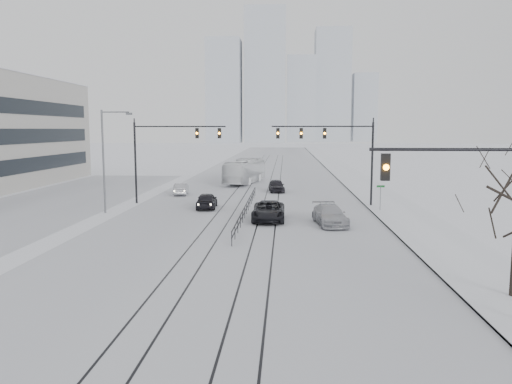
# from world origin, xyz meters

# --- Properties ---
(road) EXTENTS (22.00, 260.00, 0.02)m
(road) POSITION_xyz_m (0.00, 60.00, 0.01)
(road) COLOR silver
(road) RESTS_ON ground
(sidewalk_east) EXTENTS (5.00, 260.00, 0.16)m
(sidewalk_east) POSITION_xyz_m (13.50, 60.00, 0.08)
(sidewalk_east) COLOR white
(sidewalk_east) RESTS_ON ground
(curb) EXTENTS (0.10, 260.00, 0.12)m
(curb) POSITION_xyz_m (11.05, 60.00, 0.06)
(curb) COLOR gray
(curb) RESTS_ON ground
(parking_strip) EXTENTS (14.00, 60.00, 0.03)m
(parking_strip) POSITION_xyz_m (-20.00, 35.00, 0.01)
(parking_strip) COLOR silver
(parking_strip) RESTS_ON ground
(tram_rails) EXTENTS (5.30, 180.00, 0.01)m
(tram_rails) POSITION_xyz_m (-0.00, 40.00, 0.02)
(tram_rails) COLOR black
(tram_rails) RESTS_ON ground
(skyline) EXTENTS (96.00, 48.00, 72.00)m
(skyline) POSITION_xyz_m (5.02, 273.63, 30.65)
(skyline) COLOR #ACB3BC
(skyline) RESTS_ON ground
(traffic_mast_near) EXTENTS (6.10, 0.37, 7.00)m
(traffic_mast_near) POSITION_xyz_m (10.79, 6.00, 4.56)
(traffic_mast_near) COLOR black
(traffic_mast_near) RESTS_ON ground
(traffic_mast_ne) EXTENTS (9.60, 0.37, 8.00)m
(traffic_mast_ne) POSITION_xyz_m (8.15, 34.99, 5.76)
(traffic_mast_ne) COLOR black
(traffic_mast_ne) RESTS_ON ground
(traffic_mast_nw) EXTENTS (9.10, 0.37, 8.00)m
(traffic_mast_nw) POSITION_xyz_m (-8.52, 36.00, 5.57)
(traffic_mast_nw) COLOR black
(traffic_mast_nw) RESTS_ON ground
(street_light_west) EXTENTS (2.73, 0.25, 9.00)m
(street_light_west) POSITION_xyz_m (-12.20, 30.00, 5.21)
(street_light_west) COLOR #595B60
(street_light_west) RESTS_ON ground
(median_fence) EXTENTS (0.06, 24.00, 1.00)m
(median_fence) POSITION_xyz_m (0.00, 30.00, 0.53)
(median_fence) COLOR black
(median_fence) RESTS_ON ground
(street_sign) EXTENTS (0.70, 0.06, 2.40)m
(street_sign) POSITION_xyz_m (11.80, 32.00, 1.61)
(street_sign) COLOR #595B60
(street_sign) RESTS_ON ground
(sedan_sb_inner) EXTENTS (2.02, 4.47, 1.49)m
(sedan_sb_inner) POSITION_xyz_m (-3.94, 32.95, 0.75)
(sedan_sb_inner) COLOR black
(sedan_sb_inner) RESTS_ON ground
(sedan_sb_outer) EXTENTS (1.81, 4.09, 1.30)m
(sedan_sb_outer) POSITION_xyz_m (-8.36, 42.48, 0.65)
(sedan_sb_outer) COLOR #A3A4AA
(sedan_sb_outer) RESTS_ON ground
(sedan_nb_front) EXTENTS (2.57, 5.56, 1.55)m
(sedan_nb_front) POSITION_xyz_m (2.00, 27.16, 0.77)
(sedan_nb_front) COLOR black
(sedan_nb_front) RESTS_ON ground
(sedan_nb_right) EXTENTS (2.82, 5.47, 1.52)m
(sedan_nb_right) POSITION_xyz_m (6.78, 25.58, 0.76)
(sedan_nb_right) COLOR #AAABB2
(sedan_nb_right) RESTS_ON ground
(sedan_nb_far) EXTENTS (2.10, 4.37, 1.44)m
(sedan_nb_far) POSITION_xyz_m (2.31, 45.81, 0.72)
(sedan_nb_far) COLOR black
(sedan_nb_far) RESTS_ON ground
(box_truck) EXTENTS (5.04, 11.96, 3.25)m
(box_truck) POSITION_xyz_m (-2.17, 54.92, 1.62)
(box_truck) COLOR white
(box_truck) RESTS_ON ground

